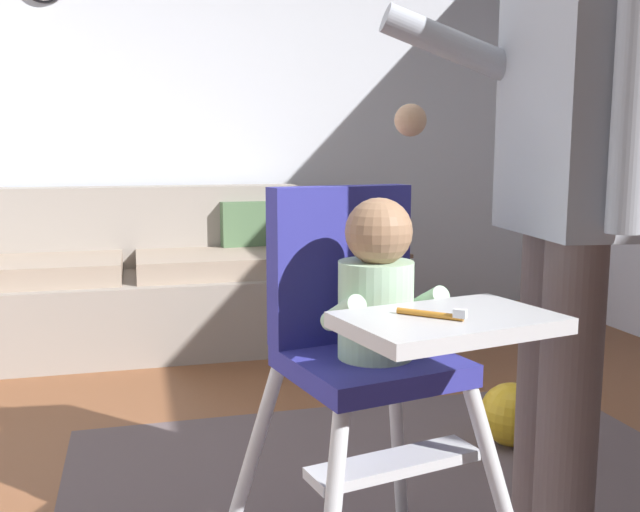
# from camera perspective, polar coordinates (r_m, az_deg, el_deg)

# --- Properties ---
(wall_far) EXTENTS (5.26, 0.06, 2.77)m
(wall_far) POSITION_cam_1_polar(r_m,az_deg,el_deg) (4.51, -7.78, 12.50)
(wall_far) COLOR silver
(wall_far) RESTS_ON ground
(couch) EXTENTS (2.00, 0.86, 0.86)m
(couch) POSITION_cam_1_polar(r_m,az_deg,el_deg) (4.02, -14.98, -2.31)
(couch) COLOR gray
(couch) RESTS_ON ground
(high_chair) EXTENTS (0.71, 0.81, 0.99)m
(high_chair) POSITION_cam_1_polar(r_m,az_deg,el_deg) (1.62, 4.04, -5.23)
(high_chair) COLOR silver
(high_chair) RESTS_ON ground
(adult_standing) EXTENTS (0.51, 0.54, 1.63)m
(adult_standing) POSITION_cam_1_polar(r_m,az_deg,el_deg) (1.73, 19.08, 3.23)
(adult_standing) COLOR #685653
(adult_standing) RESTS_ON ground
(toy_ball) EXTENTS (0.23, 0.23, 0.23)m
(toy_ball) POSITION_cam_1_polar(r_m,az_deg,el_deg) (2.72, 15.22, -12.24)
(toy_ball) COLOR gold
(toy_ball) RESTS_ON ground
(side_table) EXTENTS (0.40, 0.40, 0.52)m
(side_table) POSITION_cam_1_polar(r_m,az_deg,el_deg) (3.91, 3.69, -1.61)
(side_table) COLOR brown
(side_table) RESTS_ON ground
(sippy_cup) EXTENTS (0.07, 0.07, 0.10)m
(sippy_cup) POSITION_cam_1_polar(r_m,az_deg,el_deg) (3.89, 4.17, 1.17)
(sippy_cup) COLOR gold
(sippy_cup) RESTS_ON side_table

